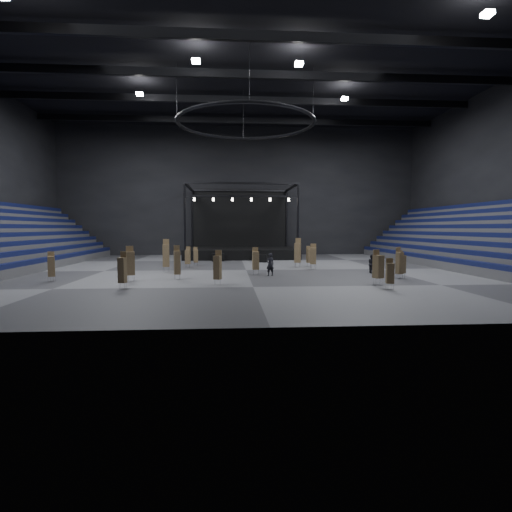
{
  "coord_description": "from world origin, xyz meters",
  "views": [
    {
      "loc": [
        -1.57,
        -35.84,
        3.77
      ],
      "look_at": [
        0.76,
        -2.0,
        1.4
      ],
      "focal_mm": 28.0,
      "sensor_mm": 36.0,
      "label": 1
    }
  ],
  "objects": [
    {
      "name": "chair_stack_12",
      "position": [
        -8.52,
        -7.15,
        1.32
      ],
      "size": [
        0.69,
        0.69,
        2.51
      ],
      "rotation": [
        0.0,
        0.0,
        0.37
      ],
      "color": "silver",
      "rests_on": "floor"
    },
    {
      "name": "chair_stack_14",
      "position": [
        -14.0,
        -7.04,
        1.13
      ],
      "size": [
        0.6,
        0.6,
        2.14
      ],
      "rotation": [
        0.0,
        0.0,
        0.39
      ],
      "color": "silver",
      "rests_on": "floor"
    },
    {
      "name": "ceiling",
      "position": [
        0.0,
        0.0,
        18.0
      ],
      "size": [
        50.0,
        42.0,
        0.2
      ],
      "primitive_type": "cube",
      "color": "black",
      "rests_on": "wall_back"
    },
    {
      "name": "truss_ring",
      "position": [
        -0.0,
        0.0,
        13.0
      ],
      "size": [
        12.3,
        12.3,
        5.15
      ],
      "color": "black",
      "rests_on": "ceiling"
    },
    {
      "name": "floodlights",
      "position": [
        0.0,
        -4.0,
        16.6
      ],
      "size": [
        28.6,
        16.6,
        0.25
      ],
      "color": "white",
      "rests_on": "roof_girders"
    },
    {
      "name": "chair_stack_3",
      "position": [
        11.19,
        -6.97,
        1.21
      ],
      "size": [
        0.56,
        0.56,
        2.37
      ],
      "rotation": [
        0.0,
        0.0,
        0.36
      ],
      "color": "silver",
      "rests_on": "floor"
    },
    {
      "name": "chair_stack_2",
      "position": [
        8.37,
        -11.99,
        1.03
      ],
      "size": [
        0.5,
        0.5,
        1.92
      ],
      "rotation": [
        0.0,
        0.0,
        -0.16
      ],
      "color": "silver",
      "rests_on": "floor"
    },
    {
      "name": "chair_stack_1",
      "position": [
        -5.36,
        -6.26,
        1.28
      ],
      "size": [
        0.54,
        0.54,
        2.51
      ],
      "rotation": [
        0.0,
        0.0,
        0.25
      ],
      "color": "silver",
      "rests_on": "floor"
    },
    {
      "name": "flight_case_left",
      "position": [
        -2.76,
        9.79,
        0.45
      ],
      "size": [
        1.48,
        0.99,
        0.91
      ],
      "primitive_type": "cube",
      "rotation": [
        0.0,
        0.0,
        0.24
      ],
      "color": "black",
      "rests_on": "floor"
    },
    {
      "name": "floor",
      "position": [
        0.0,
        0.0,
        0.0
      ],
      "size": [
        50.0,
        50.0,
        0.0
      ],
      "primitive_type": "plane",
      "color": "#535456",
      "rests_on": "ground"
    },
    {
      "name": "chair_stack_4",
      "position": [
        5.08,
        2.17,
        1.45
      ],
      "size": [
        0.71,
        0.71,
        2.82
      ],
      "rotation": [
        0.0,
        0.0,
        -0.4
      ],
      "color": "silver",
      "rests_on": "floor"
    },
    {
      "name": "bleachers_right",
      "position": [
        22.94,
        0.0,
        1.73
      ],
      "size": [
        7.2,
        40.0,
        6.4
      ],
      "color": "#47474A",
      "rests_on": "floor"
    },
    {
      "name": "roof_girders",
      "position": [
        0.0,
        -0.0,
        17.2
      ],
      "size": [
        49.0,
        30.35,
        0.7
      ],
      "color": "black",
      "rests_on": "ceiling"
    },
    {
      "name": "chair_stack_15",
      "position": [
        -5.47,
        2.49,
        1.07
      ],
      "size": [
        0.52,
        0.52,
        2.02
      ],
      "rotation": [
        0.0,
        0.0,
        -0.21
      ],
      "color": "silver",
      "rests_on": "floor"
    },
    {
      "name": "man_center",
      "position": [
        1.72,
        -4.5,
        0.9
      ],
      "size": [
        0.76,
        0.61,
        1.8
      ],
      "primitive_type": "imported",
      "rotation": [
        0.0,
        0.0,
        3.44
      ],
      "color": "black",
      "rests_on": "floor"
    },
    {
      "name": "chair_stack_0",
      "position": [
        6.38,
        3.11,
        1.06
      ],
      "size": [
        0.52,
        0.52,
        2.01
      ],
      "rotation": [
        0.0,
        0.0,
        0.28
      ],
      "color": "silver",
      "rests_on": "floor"
    },
    {
      "name": "chair_stack_7",
      "position": [
        6.22,
        0.38,
        1.26
      ],
      "size": [
        0.67,
        0.67,
        2.35
      ],
      "rotation": [
        0.0,
        0.0,
        -0.24
      ],
      "color": "silver",
      "rests_on": "floor"
    },
    {
      "name": "chair_stack_6",
      "position": [
        8.37,
        -10.03,
        1.25
      ],
      "size": [
        0.71,
        0.71,
        2.34
      ],
      "rotation": [
        0.0,
        0.0,
        0.41
      ],
      "color": "silver",
      "rests_on": "floor"
    },
    {
      "name": "chair_stack_13",
      "position": [
        -4.86,
        4.37,
        1.0
      ],
      "size": [
        0.5,
        0.5,
        1.89
      ],
      "rotation": [
        0.0,
        0.0,
        0.25
      ],
      "color": "silver",
      "rests_on": "floor"
    },
    {
      "name": "chair_stack_9",
      "position": [
        -8.2,
        -10.53,
        1.19
      ],
      "size": [
        0.53,
        0.53,
        2.32
      ],
      "rotation": [
        0.0,
        0.0,
        -0.27
      ],
      "color": "silver",
      "rests_on": "floor"
    },
    {
      "name": "wall_back",
      "position": [
        0.0,
        21.0,
        9.0
      ],
      "size": [
        50.0,
        0.2,
        18.0
      ],
      "primitive_type": "cube",
      "color": "black",
      "rests_on": "ground"
    },
    {
      "name": "flight_case_right",
      "position": [
        1.71,
        9.99,
        0.37
      ],
      "size": [
        1.22,
        0.93,
        0.73
      ],
      "primitive_type": "cube",
      "rotation": [
        0.0,
        0.0,
        -0.4
      ],
      "color": "black",
      "rests_on": "floor"
    },
    {
      "name": "flight_case_mid",
      "position": [
        2.0,
        8.09,
        0.44
      ],
      "size": [
        1.47,
        1.06,
        0.88
      ],
      "primitive_type": "cube",
      "rotation": [
        0.0,
        0.0,
        -0.33
      ],
      "color": "black",
      "rests_on": "floor"
    },
    {
      "name": "chair_stack_8",
      "position": [
        11.31,
        -6.98,
        1.12
      ],
      "size": [
        0.58,
        0.58,
        2.09
      ],
      "rotation": [
        0.0,
        0.0,
        0.18
      ],
      "color": "silver",
      "rests_on": "floor"
    },
    {
      "name": "wall_front",
      "position": [
        0.0,
        -21.0,
        9.0
      ],
      "size": [
        50.0,
        0.2,
        18.0
      ],
      "primitive_type": "cube",
      "color": "black",
      "rests_on": "ground"
    },
    {
      "name": "chair_stack_11",
      "position": [
        -6.96,
        -1.08,
        1.46
      ],
      "size": [
        0.58,
        0.58,
        2.83
      ],
      "rotation": [
        0.0,
        0.0,
        0.07
      ],
      "color": "silver",
      "rests_on": "floor"
    },
    {
      "name": "chair_stack_5",
      "position": [
        0.62,
        -3.68,
        1.18
      ],
      "size": [
        0.54,
        0.54,
        2.22
      ],
      "rotation": [
        0.0,
        0.0,
        0.09
      ],
      "color": "silver",
      "rests_on": "floor"
    },
    {
      "name": "chair_stack_10",
      "position": [
        -2.31,
        -9.3,
        1.2
      ],
      "size": [
        0.57,
        0.57,
        2.32
      ],
      "rotation": [
        0.0,
        0.0,
        -0.35
      ],
      "color": "silver",
      "rests_on": "floor"
    },
    {
      "name": "crew_member",
      "position": [
        10.45,
        -3.24,
        0.78
      ],
      "size": [
        0.63,
        0.79,
        1.57
      ],
      "primitive_type": "imported",
      "rotation": [
        0.0,
        0.0,
        1.52
      ],
      "color": "black",
      "rests_on": "floor"
    },
    {
      "name": "stage",
      "position": [
        0.0,
        16.24,
        1.45
      ],
      "size": [
        14.0,
        10.0,
        9.2
      ],
      "color": "black",
      "rests_on": "floor"
    }
  ]
}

